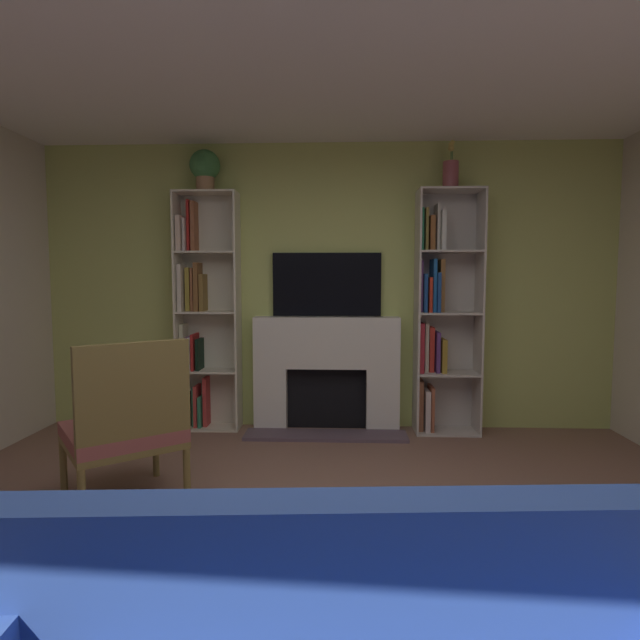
# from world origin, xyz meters

# --- Properties ---
(ground_plane) EXTENTS (6.35, 6.35, 0.00)m
(ground_plane) POSITION_xyz_m (0.00, 0.00, 0.00)
(ground_plane) COLOR #825D4E
(wall_back_accent) EXTENTS (5.41, 0.06, 2.64)m
(wall_back_accent) POSITION_xyz_m (0.00, 2.64, 1.32)
(wall_back_accent) COLOR #C0CB6A
(wall_back_accent) RESTS_ON ground_plane
(fireplace) EXTENTS (1.44, 0.50, 1.05)m
(fireplace) POSITION_xyz_m (0.00, 2.50, 0.55)
(fireplace) COLOR white
(fireplace) RESTS_ON ground_plane
(tv) EXTENTS (1.00, 0.06, 0.58)m
(tv) POSITION_xyz_m (0.00, 2.58, 1.35)
(tv) COLOR black
(tv) RESTS_ON fireplace
(bookshelf_left) EXTENTS (0.57, 0.26, 2.18)m
(bookshelf_left) POSITION_xyz_m (-1.16, 2.52, 1.05)
(bookshelf_left) COLOR beige
(bookshelf_left) RESTS_ON ground_plane
(bookshelf_right) EXTENTS (0.57, 0.32, 2.18)m
(bookshelf_right) POSITION_xyz_m (1.02, 2.49, 1.06)
(bookshelf_right) COLOR beige
(bookshelf_right) RESTS_ON ground_plane
(potted_plant) EXTENTS (0.27, 0.27, 0.37)m
(potted_plant) POSITION_xyz_m (-1.09, 2.46, 2.39)
(potted_plant) COLOR #A47951
(potted_plant) RESTS_ON bookshelf_left
(vase_with_flowers) EXTENTS (0.14, 0.14, 0.43)m
(vase_with_flowers) POSITION_xyz_m (1.09, 2.46, 2.32)
(vase_with_flowers) COLOR #97464C
(vase_with_flowers) RESTS_ON bookshelf_right
(armchair) EXTENTS (0.90, 0.90, 1.04)m
(armchair) POSITION_xyz_m (-1.17, 0.83, 0.51)
(armchair) COLOR brown
(armchair) RESTS_ON ground_plane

